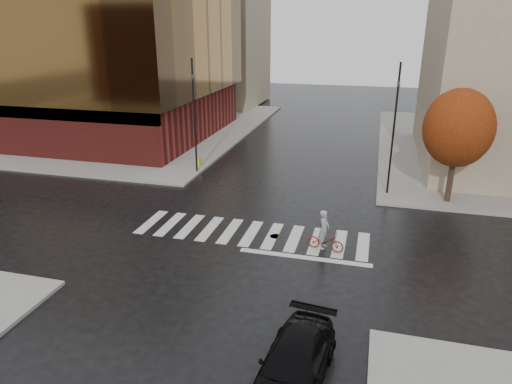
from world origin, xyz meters
TOP-DOWN VIEW (x-y plane):
  - ground at (0.00, 0.00)m, footprint 120.00×120.00m
  - sidewalk_nw at (-21.00, 21.00)m, footprint 30.00×30.00m
  - crosswalk at (0.00, 0.50)m, footprint 12.00×3.00m
  - office_glass at (-22.00, 17.99)m, footprint 27.00×19.00m
  - building_nw_far at (-16.00, 37.00)m, footprint 14.00×12.00m
  - tree_ne_a at (10.00, 7.40)m, footprint 3.80×3.80m
  - sedan at (3.90, -8.93)m, footprint 2.32×4.70m
  - cyclist at (3.77, -0.32)m, footprint 1.82×0.94m
  - traffic_light_nw at (-6.30, 9.00)m, footprint 0.23×0.20m
  - traffic_light_ne at (6.61, 7.89)m, footprint 0.20×0.22m
  - fire_hydrant at (-6.51, 10.00)m, footprint 0.25×0.25m
  - manhole at (1.27, 0.48)m, footprint 0.68×0.68m

SIDE VIEW (x-z plane):
  - ground at x=0.00m, z-range 0.00..0.00m
  - crosswalk at x=0.00m, z-range 0.00..0.01m
  - manhole at x=1.27m, z-range 0.00..0.01m
  - sidewalk_nw at x=-21.00m, z-range 0.00..0.15m
  - fire_hydrant at x=-6.51m, z-range 0.19..0.89m
  - sedan at x=3.90m, z-range 0.00..1.31m
  - cyclist at x=3.77m, z-range -0.31..1.66m
  - tree_ne_a at x=10.00m, z-range 1.20..7.71m
  - traffic_light_nw at x=-6.30m, z-range 0.72..8.38m
  - traffic_light_ne at x=6.61m, z-range 0.74..8.49m
  - office_glass at x=-22.00m, z-range 0.28..16.28m
  - building_nw_far at x=-16.00m, z-range 0.15..20.15m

